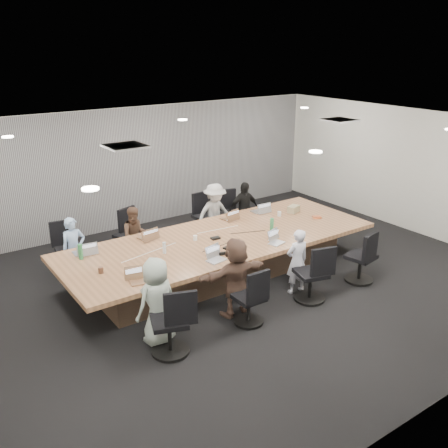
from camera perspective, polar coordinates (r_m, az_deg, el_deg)
floor at (r=9.23m, az=1.43°, el=-6.83°), size 10.00×8.00×0.00m
ceiling at (r=8.35m, az=1.59°, el=10.56°), size 10.00×8.00×0.00m
wall_back at (r=12.02m, az=-9.90°, el=6.44°), size 10.00×0.00×2.80m
wall_front at (r=6.21m, az=24.15°, el=-8.50°), size 10.00×0.00×2.80m
wall_right at (r=12.22m, az=20.88°, el=5.63°), size 0.00×8.00×2.80m
curtain at (r=11.95m, az=-9.74°, el=6.37°), size 9.80×0.04×2.80m
conference_table at (r=9.43m, az=-0.35°, el=-3.53°), size 6.00×2.20×0.74m
chair_0 at (r=9.93m, az=-17.30°, el=-3.23°), size 0.60×0.60×0.80m
chair_1 at (r=10.32m, az=-10.81°, el=-1.71°), size 0.71×0.71×0.82m
chair_2 at (r=11.13m, az=-2.04°, el=0.41°), size 0.61×0.61×0.86m
chair_3 at (r=11.56m, az=1.22°, el=0.98°), size 0.68×0.68×0.78m
chair_4 at (r=7.18m, az=-6.26°, el=-11.55°), size 0.74×0.74×0.86m
chair_5 at (r=7.87m, az=2.85°, el=-8.88°), size 0.51×0.51×0.74m
chair_6 at (r=8.64m, az=9.86°, el=-6.06°), size 0.69×0.69×0.84m
chair_7 at (r=9.50m, az=15.32°, el=-4.07°), size 0.65×0.65×0.82m
person_0 at (r=9.55m, az=-16.77°, el=-2.79°), size 0.45×0.30×1.22m
laptop_0 at (r=9.01m, az=-15.72°, el=-3.11°), size 0.37×0.27×0.02m
person_1 at (r=9.95m, az=-10.04°, el=-1.36°), size 0.66×0.57×1.18m
laptop_1 at (r=9.43m, az=-8.67°, el=-1.49°), size 0.39×0.30×0.02m
person_2 at (r=10.77m, az=-1.04°, el=1.13°), size 0.91×0.57×1.35m
laptop_2 at (r=10.32m, az=0.66°, el=0.69°), size 0.39×0.30×0.02m
person_3 at (r=11.22m, az=2.28°, el=1.66°), size 0.78×0.40×1.27m
laptop_3 at (r=10.77m, az=4.05°, el=1.48°), size 0.35×0.25×0.02m
person_4 at (r=7.33m, az=-7.67°, el=-8.75°), size 0.72×0.54×1.33m
laptop_4 at (r=7.74m, az=-9.60°, el=-6.56°), size 0.32×0.25×0.02m
person_5 at (r=7.99m, az=1.35°, el=-6.08°), size 1.24×0.45×1.32m
laptop_5 at (r=8.36m, az=-0.87°, el=-4.16°), size 0.34×0.27×0.02m
person_6 at (r=8.79m, az=8.34°, el=-4.25°), size 0.47×0.34×1.18m
laptop_6 at (r=9.10m, az=6.05°, el=-2.19°), size 0.33×0.26×0.02m
bottle_green_left at (r=8.71m, az=-16.07°, el=-3.06°), size 0.09×0.09×0.27m
bottle_green_right at (r=9.63m, az=5.48°, el=-0.10°), size 0.09×0.09×0.26m
bottle_clear at (r=8.67m, az=-6.83°, el=-2.72°), size 0.06×0.06×0.20m
cup_white_far at (r=9.19m, az=-3.31°, el=-1.60°), size 0.10×0.10×0.09m
cup_white_near at (r=10.52m, az=6.35°, el=1.16°), size 0.10×0.10×0.10m
mug_brown at (r=8.15m, az=-13.91°, el=-5.15°), size 0.10×0.10×0.10m
mic_left at (r=8.84m, az=0.42°, el=-2.72°), size 0.17×0.13×0.03m
mic_right at (r=9.26m, az=-0.98°, el=-1.62°), size 0.17×0.12×0.03m
stapler at (r=8.57m, az=-0.11°, el=-3.39°), size 0.15×0.07×0.06m
canvas_bag at (r=10.78m, az=7.94°, el=1.70°), size 0.31×0.24×0.14m
snack_packet at (r=10.53m, az=10.57°, el=0.79°), size 0.20×0.18×0.04m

